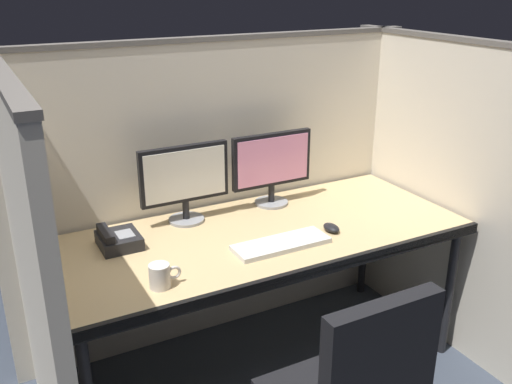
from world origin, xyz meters
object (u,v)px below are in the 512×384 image
Objects in this scene: monitor_left at (185,179)px; monitor_right at (272,164)px; computer_mouse at (331,228)px; desk at (262,243)px; coffee_mug at (160,276)px; desk_phone at (118,240)px; keyboard_main at (281,244)px.

monitor_left is 0.47m from monitor_right.
monitor_right is at bearing 100.90° from computer_mouse.
desk is 0.44m from monitor_right.
desk is 19.79× the size of computer_mouse.
coffee_mug is (-0.85, -0.11, 0.03)m from computer_mouse.
monitor_right is 0.85m from desk_phone.
desk is at bearing 155.98° from computer_mouse.
monitor_left is at bearing 59.65° from coffee_mug.
computer_mouse is (0.28, 0.03, 0.01)m from keyboard_main.
monitor_right reaches higher than keyboard_main.
monitor_left is at bearing 17.85° from desk_phone.
monitor_left reaches higher than desk_phone.
coffee_mug is (-0.57, -0.08, 0.04)m from keyboard_main.
keyboard_main is at bearing -86.91° from desk.
keyboard_main is at bearing -114.44° from monitor_right.
monitor_left is at bearing 142.52° from computer_mouse.
desk is at bearing -48.51° from monitor_left.
monitor_right is 0.95m from coffee_mug.
desk is 0.62m from coffee_mug.
computer_mouse reaches higher than keyboard_main.
desk_phone reaches higher than computer_mouse.
desk_phone is at bearing -162.15° from monitor_left.
coffee_mug is at bearing -172.70° from computer_mouse.
keyboard_main is 3.41× the size of coffee_mug.
coffee_mug is 0.41m from desk_phone.
keyboard_main is at bearing 8.32° from coffee_mug.
monitor_right is 1.00× the size of keyboard_main.
keyboard_main is 0.71m from desk_phone.
monitor_left is 0.63m from coffee_mug.
desk_phone is (-0.63, 0.33, 0.02)m from keyboard_main.
monitor_left is at bearing 179.84° from monitor_right.
monitor_right reaches higher than desk.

